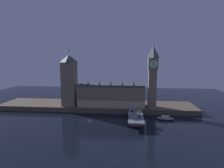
% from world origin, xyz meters
% --- Properties ---
extents(ground_plane, '(400.00, 400.00, 0.00)m').
position_xyz_m(ground_plane, '(0.00, 0.00, 0.00)').
color(ground_plane, black).
extents(embankment, '(220.00, 42.00, 5.43)m').
position_xyz_m(embankment, '(0.00, 39.00, 2.72)').
color(embankment, brown).
rests_on(embankment, ground_plane).
extents(parliament_hall, '(71.60, 20.40, 28.97)m').
position_xyz_m(parliament_hall, '(17.80, 30.53, 17.47)').
color(parliament_hall, '#7F7056').
rests_on(parliament_hall, embankment).
extents(clock_tower, '(10.07, 10.18, 66.83)m').
position_xyz_m(clock_tower, '(60.98, 25.56, 40.83)').
color(clock_tower, '#7F7056').
rests_on(clock_tower, embankment).
extents(victoria_tower, '(15.00, 15.00, 62.04)m').
position_xyz_m(victoria_tower, '(-28.69, 28.85, 33.60)').
color(victoria_tower, '#7F7056').
rests_on(victoria_tower, embankment).
extents(bridge, '(13.29, 46.00, 6.90)m').
position_xyz_m(bridge, '(43.32, -5.00, 4.78)').
color(bridge, slate).
rests_on(bridge, ground_plane).
extents(car_northbound_lead, '(1.95, 4.10, 1.49)m').
position_xyz_m(car_northbound_lead, '(40.39, 4.02, 7.60)').
color(car_northbound_lead, black).
rests_on(car_northbound_lead, bridge).
extents(car_southbound_lead, '(2.08, 4.47, 1.44)m').
position_xyz_m(car_southbound_lead, '(46.24, -12.79, 7.57)').
color(car_southbound_lead, navy).
rests_on(car_southbound_lead, bridge).
extents(car_southbound_trail, '(2.09, 3.98, 1.59)m').
position_xyz_m(car_southbound_trail, '(46.24, 3.21, 7.64)').
color(car_southbound_trail, yellow).
rests_on(car_southbound_trail, bridge).
extents(pedestrian_near_rail, '(0.38, 0.38, 1.80)m').
position_xyz_m(pedestrian_near_rail, '(37.47, -15.74, 7.86)').
color(pedestrian_near_rail, black).
rests_on(pedestrian_near_rail, bridge).
extents(pedestrian_mid_walk, '(0.38, 0.38, 1.70)m').
position_xyz_m(pedestrian_mid_walk, '(49.16, -8.18, 7.79)').
color(pedestrian_mid_walk, black).
rests_on(pedestrian_mid_walk, bridge).
extents(pedestrian_far_rail, '(0.38, 0.38, 1.61)m').
position_xyz_m(pedestrian_far_rail, '(37.47, 7.32, 7.75)').
color(pedestrian_far_rail, black).
rests_on(pedestrian_far_rail, bridge).
extents(street_lamp_near, '(1.34, 0.60, 6.07)m').
position_xyz_m(street_lamp_near, '(37.07, -19.72, 10.70)').
color(street_lamp_near, '#2D3333').
rests_on(street_lamp_near, bridge).
extents(street_lamp_far, '(1.34, 0.60, 6.23)m').
position_xyz_m(street_lamp_far, '(37.07, 9.72, 10.80)').
color(street_lamp_far, '#2D3333').
rests_on(street_lamp_far, bridge).
extents(boat_downstream, '(16.12, 6.59, 3.92)m').
position_xyz_m(boat_downstream, '(71.52, 3.87, 1.43)').
color(boat_downstream, '#B2A893').
rests_on(boat_downstream, ground_plane).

